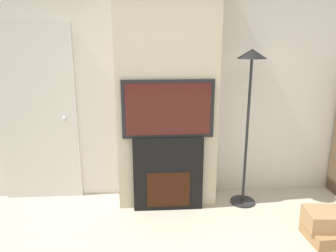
# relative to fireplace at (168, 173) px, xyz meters

# --- Properties ---
(wall_back) EXTENTS (6.00, 0.06, 2.70)m
(wall_back) POSITION_rel_fireplace_xyz_m (0.00, 0.43, 0.93)
(wall_back) COLOR silver
(wall_back) RESTS_ON ground_plane
(chimney_breast) EXTENTS (1.11, 0.40, 2.70)m
(chimney_breast) POSITION_rel_fireplace_xyz_m (0.00, 0.20, 0.93)
(chimney_breast) COLOR beige
(chimney_breast) RESTS_ON ground_plane
(fireplace) EXTENTS (0.77, 0.15, 0.85)m
(fireplace) POSITION_rel_fireplace_xyz_m (0.00, 0.00, 0.00)
(fireplace) COLOR black
(fireplace) RESTS_ON ground_plane
(television) EXTENTS (0.98, 0.07, 0.63)m
(television) POSITION_rel_fireplace_xyz_m (0.00, -0.00, 0.74)
(television) COLOR black
(television) RESTS_ON fireplace
(floor_lamp) EXTENTS (0.32, 0.32, 1.78)m
(floor_lamp) POSITION_rel_fireplace_xyz_m (0.89, 0.05, 0.96)
(floor_lamp) COLOR #262628
(floor_lamp) RESTS_ON ground_plane
(box_stack) EXTENTS (0.48, 0.39, 0.29)m
(box_stack) POSITION_rel_fireplace_xyz_m (1.50, -0.72, -0.29)
(box_stack) COLOR #A37A4C
(box_stack) RESTS_ON ground_plane
(entry_door) EXTENTS (0.90, 0.09, 2.07)m
(entry_door) POSITION_rel_fireplace_xyz_m (-1.49, 0.37, 0.61)
(entry_door) COLOR silver
(entry_door) RESTS_ON ground_plane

